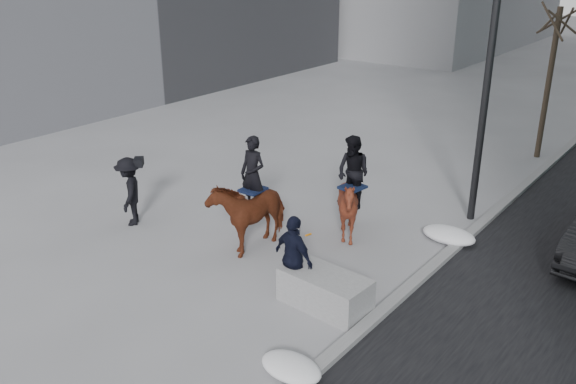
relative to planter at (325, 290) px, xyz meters
The scene contains 10 objects.
ground 2.00m from the planter, behind, with size 120.00×120.00×0.00m, color gray.
curb 10.22m from the planter, 84.18° to the left, with size 0.25×90.00×0.12m, color gray.
planter is the anchor object (origin of this frame).
tree_near 12.19m from the planter, 87.91° to the left, with size 1.20×1.20×5.40m, color #33281E, non-canonical shape.
mounted_left 3.20m from the planter, 158.50° to the left, with size 0.94×2.04×2.62m.
mounted_right 3.12m from the planter, 113.89° to the left, with size 1.56×1.70×2.55m.
feeder 0.88m from the planter, behind, with size 1.09×0.96×1.75m.
camera_crew 6.09m from the planter, behind, with size 1.25×1.28×1.75m.
lamppost 7.30m from the planter, 83.51° to the left, with size 0.25×2.09×9.09m.
snow_piles 1.89m from the planter, 66.96° to the left, with size 1.29×6.97×0.33m.
Camera 1 is at (7.68, -8.72, 6.56)m, focal length 38.00 mm.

